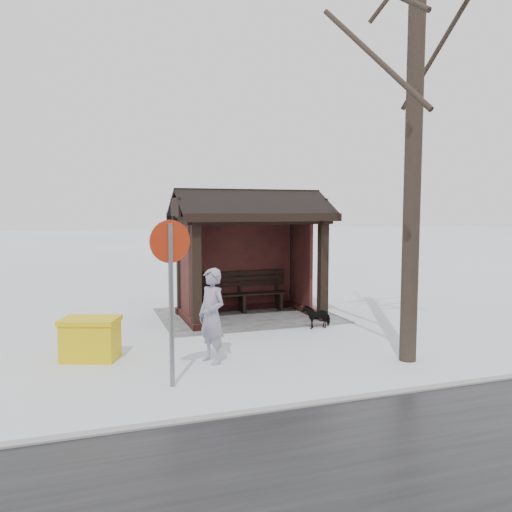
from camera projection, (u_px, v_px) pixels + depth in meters
The scene contains 8 objects.
ground at pixel (250, 317), 12.09m from camera, with size 120.00×120.00×0.00m, color silver.
kerb at pixel (372, 396), 6.90m from camera, with size 120.00×0.15×0.06m, color gray.
trampled_patch at pixel (247, 315), 12.28m from camera, with size 4.20×3.20×0.02m, color #96959B.
bus_shelter at pixel (248, 228), 12.04m from camera, with size 3.60×2.40×3.09m.
pedestrian at pixel (212, 316), 8.42m from camera, with size 0.59×0.39×1.61m, color gray.
dog at pixel (317, 316), 10.98m from camera, with size 0.28×0.61×0.52m, color black.
grit_bin at pixel (91, 338), 8.62m from camera, with size 1.12×0.94×0.73m.
road_sign at pixel (171, 268), 7.19m from camera, with size 0.61×0.19×2.45m.
Camera 1 is at (3.67, 11.33, 2.57)m, focal length 35.00 mm.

